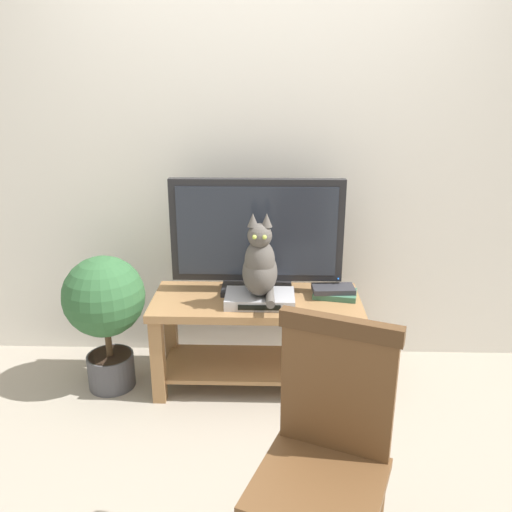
{
  "coord_description": "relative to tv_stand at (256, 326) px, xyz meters",
  "views": [
    {
      "loc": [
        0.07,
        -2.1,
        1.73
      ],
      "look_at": [
        -0.01,
        0.55,
        0.8
      ],
      "focal_mm": 37.26,
      "sensor_mm": 36.0,
      "label": 1
    }
  ],
  "objects": [
    {
      "name": "book_stack",
      "position": [
        0.43,
        0.04,
        0.2
      ],
      "size": [
        0.26,
        0.19,
        0.06
      ],
      "color": "#38664C",
      "rests_on": "tv_stand"
    },
    {
      "name": "tv_stand",
      "position": [
        0.0,
        0.0,
        0.0
      ],
      "size": [
        1.15,
        0.49,
        0.54
      ],
      "color": "olive",
      "rests_on": "ground"
    },
    {
      "name": "wooden_chair",
      "position": [
        0.27,
        -1.25,
        0.2
      ],
      "size": [
        0.53,
        0.53,
        0.98
      ],
      "color": "brown",
      "rests_on": "ground"
    },
    {
      "name": "back_wall",
      "position": [
        0.01,
        0.45,
        1.03
      ],
      "size": [
        7.0,
        0.12,
        2.8
      ],
      "primitive_type": "cube",
      "color": "silver",
      "rests_on": "ground"
    },
    {
      "name": "tv",
      "position": [
        0.0,
        0.1,
        0.51
      ],
      "size": [
        0.95,
        0.2,
        0.65
      ],
      "color": "black",
      "rests_on": "tv_stand"
    },
    {
      "name": "cat",
      "position": [
        0.02,
        -0.08,
        0.4
      ],
      "size": [
        0.19,
        0.32,
        0.46
      ],
      "color": "#514C47",
      "rests_on": "media_box"
    },
    {
      "name": "ground_plane",
      "position": [
        0.01,
        -0.6,
        -0.37
      ],
      "size": [
        12.0,
        12.0,
        0.0
      ],
      "primitive_type": "plane",
      "color": "gray"
    },
    {
      "name": "potted_plant",
      "position": [
        -0.83,
        -0.05,
        0.13
      ],
      "size": [
        0.45,
        0.45,
        0.79
      ],
      "color": "#47474C",
      "rests_on": "ground"
    },
    {
      "name": "media_box",
      "position": [
        0.02,
        -0.07,
        0.2
      ],
      "size": [
        0.37,
        0.23,
        0.06
      ],
      "color": "#ADADB2",
      "rests_on": "tv_stand"
    }
  ]
}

